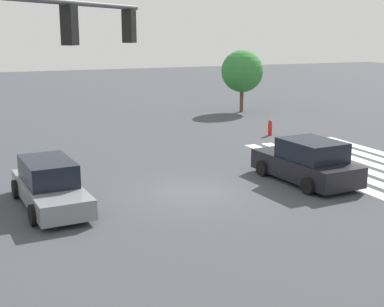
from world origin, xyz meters
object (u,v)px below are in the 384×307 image
Objects in this scene: traffic_signal_mast at (0,74)px; tree_corner_c at (242,71)px; fire_hydrant at (270,128)px; car_2 at (307,162)px; car_0 at (50,185)px.

tree_corner_c is at bearing 7.78° from traffic_signal_mast.
car_2 is at bearing 157.13° from fire_hydrant.
car_2 reaches higher than car_0.
tree_corner_c is 5.03× the size of fire_hydrant.
traffic_signal_mast is at bearing -17.61° from car_0.
car_0 is 5.69× the size of fire_hydrant.
car_2 is (-0.90, -9.39, 0.05)m from car_0.
fire_hydrant is (14.58, -14.67, -4.43)m from traffic_signal_mast.
traffic_signal_mast is at bearing 114.28° from car_2.
car_2 is 5.36× the size of fire_hydrant.
tree_corner_c is at bearing -25.08° from car_2.
traffic_signal_mast is 21.15m from fire_hydrant.
car_2 is at bearing 159.37° from tree_corner_c.
car_0 reaches higher than fire_hydrant.
traffic_signal_mast is at bearing 142.78° from tree_corner_c.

